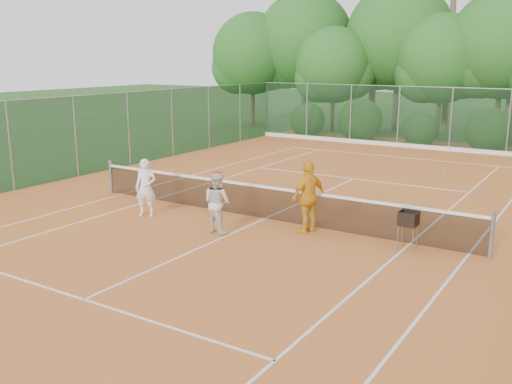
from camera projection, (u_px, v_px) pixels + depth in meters
ground at (264, 220)px, 15.85m from camera, size 120.00×120.00×0.00m
clay_court at (264, 219)px, 15.85m from camera, size 18.00×36.00×0.02m
tennis_net at (264, 201)px, 15.73m from camera, size 11.97×0.10×1.10m
player_white at (146, 188)px, 16.03m from camera, size 0.71×0.63×1.62m
player_center_grp at (217, 202)px, 14.51m from camera, size 0.85×0.72×1.60m
player_yellow at (308, 197)px, 14.45m from camera, size 0.79×1.18×1.86m
ball_hopper at (409, 219)px, 13.23m from camera, size 0.40×0.40×0.91m
stray_ball_a at (320, 149)px, 27.67m from camera, size 0.07×0.07×0.07m
stray_ball_b at (413, 164)px, 23.86m from camera, size 0.07×0.07×0.07m
stray_ball_c at (444, 169)px, 22.76m from camera, size 0.07×0.07×0.07m
court_markings at (264, 219)px, 15.84m from camera, size 11.03×23.83×0.01m
fence_back at (424, 118)px, 27.84m from camera, size 18.07×0.07×3.00m
fence_left at (10, 146)px, 18.94m from camera, size 0.07×33.07×3.00m
tropical_treeline at (483, 44)px, 30.57m from camera, size 32.10×8.49×15.03m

